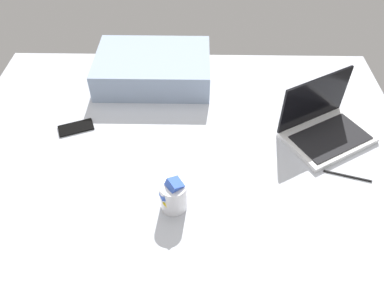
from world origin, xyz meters
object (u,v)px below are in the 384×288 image
at_px(cell_phone, 76,128).
at_px(pillow, 153,68).
at_px(snack_cup, 173,196).
at_px(laptop, 324,126).

height_order(cell_phone, pillow, pillow).
bearing_deg(snack_cup, cell_phone, 137.83).
height_order(snack_cup, pillow, snack_cup).
distance_m(snack_cup, cell_phone, 0.57).
xyz_separation_m(laptop, pillow, (-0.71, 0.37, 0.02)).
bearing_deg(snack_cup, laptop, 31.99).
bearing_deg(laptop, snack_cup, -178.16).
bearing_deg(pillow, snack_cup, -79.91).
xyz_separation_m(laptop, cell_phone, (-1.01, 0.02, -0.04)).
bearing_deg(laptop, cell_phone, 148.75).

